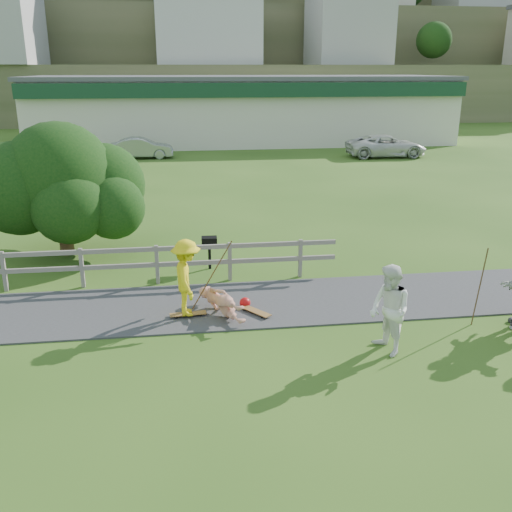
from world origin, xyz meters
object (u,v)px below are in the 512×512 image
(skater_rider, at_px, (187,282))
(car_white, at_px, (386,146))
(car_silver, at_px, (141,148))
(bbq, at_px, (210,253))
(tree, at_px, (62,200))
(skater_fallen, at_px, (222,302))
(spectator_a, at_px, (390,310))

(skater_rider, bearing_deg, car_white, -33.36)
(car_silver, height_order, bbq, car_silver)
(car_silver, height_order, tree, tree)
(skater_fallen, bearing_deg, skater_rider, 158.86)
(car_white, bearing_deg, car_silver, 85.62)
(spectator_a, distance_m, car_silver, 28.94)
(bbq, bearing_deg, car_white, 59.72)
(tree, bearing_deg, car_white, 47.05)
(spectator_a, bearing_deg, car_white, 146.27)
(spectator_a, xyz_separation_m, car_silver, (-6.47, 28.21, -0.28))
(skater_rider, height_order, spectator_a, spectator_a)
(car_silver, distance_m, tree, 20.45)
(skater_rider, bearing_deg, car_silver, 1.49)
(spectator_a, distance_m, bbq, 6.69)
(car_white, distance_m, tree, 25.68)
(bbq, bearing_deg, tree, 156.88)
(tree, bearing_deg, car_silver, 86.32)
(skater_rider, distance_m, tree, 6.69)
(tree, bearing_deg, skater_fallen, -50.33)
(skater_rider, bearing_deg, spectator_a, -123.62)
(tree, bearing_deg, spectator_a, -45.17)
(spectator_a, xyz_separation_m, tree, (-7.78, 7.83, 0.81))
(car_silver, relative_size, bbq, 4.23)
(tree, xyz_separation_m, bbq, (4.44, -2.06, -1.28))
(car_silver, xyz_separation_m, bbq, (3.13, -22.44, -0.19))
(skater_fallen, xyz_separation_m, spectator_a, (3.26, -2.37, 0.63))
(skater_fallen, height_order, bbq, bbq)
(car_white, height_order, tree, tree)
(car_white, bearing_deg, spectator_a, 161.25)
(skater_rider, xyz_separation_m, skater_fallen, (0.81, 0.04, -0.59))
(skater_fallen, relative_size, car_silver, 0.44)
(skater_rider, relative_size, tree, 0.34)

